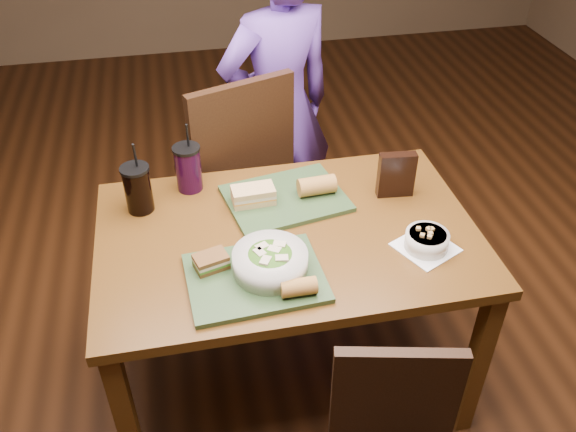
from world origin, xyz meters
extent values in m
plane|color=#381C0B|center=(0.00, 0.00, 0.00)|extent=(6.00, 6.00, 0.00)
cube|color=#553411|center=(-0.60, -0.38, 0.35)|extent=(0.06, 0.06, 0.71)
cube|color=#553411|center=(0.60, -0.38, 0.35)|extent=(0.06, 0.06, 0.71)
cube|color=#553411|center=(-0.60, 0.38, 0.35)|extent=(0.06, 0.06, 0.71)
cube|color=#553411|center=(0.60, 0.38, 0.35)|extent=(0.06, 0.06, 0.71)
cube|color=#553411|center=(0.00, 0.00, 0.73)|extent=(1.30, 0.85, 0.04)
cube|color=black|center=(0.18, -0.64, 0.61)|extent=(0.36, 0.11, 0.43)
cube|color=black|center=(-0.08, 0.75, 0.49)|extent=(0.59, 0.59, 0.04)
cube|color=black|center=(-0.08, 0.55, 0.79)|extent=(0.45, 0.20, 0.55)
cube|color=black|center=(-0.27, 0.56, 0.23)|extent=(0.04, 0.04, 0.47)
cube|color=black|center=(0.12, 0.56, 0.23)|extent=(0.04, 0.04, 0.47)
cube|color=black|center=(-0.27, 0.95, 0.23)|extent=(0.04, 0.04, 0.47)
cube|color=black|center=(0.12, 0.95, 0.23)|extent=(0.04, 0.04, 0.47)
imported|color=#5C3696|center=(0.12, 0.84, 0.77)|extent=(0.65, 0.52, 1.54)
cube|color=#2D4624|center=(-0.15, -0.21, 0.76)|extent=(0.44, 0.34, 0.02)
cube|color=#2D4624|center=(0.03, 0.18, 0.76)|extent=(0.47, 0.39, 0.02)
cylinder|color=silver|center=(-0.10, -0.20, 0.80)|extent=(0.24, 0.24, 0.07)
ellipsoid|color=#427219|center=(-0.10, -0.20, 0.82)|extent=(0.19, 0.19, 0.06)
cube|color=beige|center=(-0.13, -0.19, 0.84)|extent=(0.04, 0.05, 0.01)
cube|color=beige|center=(-0.06, -0.16, 0.84)|extent=(0.05, 0.04, 0.01)
cube|color=beige|center=(-0.12, -0.23, 0.84)|extent=(0.04, 0.05, 0.01)
cube|color=beige|center=(-0.08, -0.19, 0.84)|extent=(0.05, 0.04, 0.01)
cube|color=beige|center=(-0.12, -0.16, 0.84)|extent=(0.05, 0.04, 0.01)
cube|color=beige|center=(-0.07, -0.23, 0.84)|extent=(0.04, 0.03, 0.01)
cube|color=white|center=(0.43, -0.17, 0.75)|extent=(0.23, 0.23, 0.00)
cylinder|color=silver|center=(0.43, -0.17, 0.78)|extent=(0.14, 0.14, 0.06)
cylinder|color=black|center=(0.43, -0.17, 0.80)|extent=(0.12, 0.12, 0.01)
cube|color=#B28947|center=(0.44, -0.18, 0.82)|extent=(0.01, 0.01, 0.01)
cube|color=#B28947|center=(0.44, -0.16, 0.82)|extent=(0.02, 0.02, 0.01)
cube|color=#B28947|center=(0.43, -0.19, 0.82)|extent=(0.02, 0.02, 0.01)
cube|color=#B28947|center=(0.45, -0.16, 0.82)|extent=(0.02, 0.02, 0.01)
cube|color=#B28947|center=(0.41, -0.18, 0.82)|extent=(0.02, 0.02, 0.01)
cube|color=#B28947|center=(0.41, -0.15, 0.82)|extent=(0.02, 0.02, 0.01)
cube|color=#593819|center=(-0.28, -0.15, 0.77)|extent=(0.12, 0.10, 0.01)
cube|color=#3F721E|center=(-0.28, -0.15, 0.79)|extent=(0.12, 0.10, 0.01)
cube|color=beige|center=(-0.28, -0.15, 0.80)|extent=(0.12, 0.10, 0.01)
cube|color=#593819|center=(-0.28, -0.15, 0.81)|extent=(0.12, 0.10, 0.01)
cube|color=tan|center=(-0.09, 0.17, 0.78)|extent=(0.16, 0.09, 0.02)
cube|color=orange|center=(-0.09, 0.17, 0.79)|extent=(0.16, 0.09, 0.01)
cube|color=beige|center=(-0.09, 0.17, 0.80)|extent=(0.16, 0.09, 0.01)
cube|color=tan|center=(-0.09, 0.17, 0.82)|extent=(0.16, 0.09, 0.02)
cylinder|color=#AD7533|center=(-0.03, -0.32, 0.80)|extent=(0.11, 0.05, 0.05)
cylinder|color=#AD7533|center=(0.14, 0.18, 0.80)|extent=(0.14, 0.08, 0.07)
cylinder|color=black|center=(-0.49, 0.23, 0.83)|extent=(0.10, 0.10, 0.17)
cylinder|color=black|center=(-0.49, 0.23, 0.92)|extent=(0.10, 0.10, 0.01)
cylinder|color=black|center=(-0.48, 0.23, 0.97)|extent=(0.01, 0.03, 0.11)
cylinder|color=black|center=(-0.31, 0.33, 0.83)|extent=(0.10, 0.10, 0.17)
cylinder|color=black|center=(-0.31, 0.33, 0.92)|extent=(0.10, 0.10, 0.01)
cylinder|color=black|center=(-0.30, 0.33, 0.97)|extent=(0.01, 0.03, 0.11)
cube|color=black|center=(0.43, 0.14, 0.84)|extent=(0.14, 0.05, 0.17)
camera|label=1|loc=(-0.32, -1.59, 2.07)|focal=38.00mm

